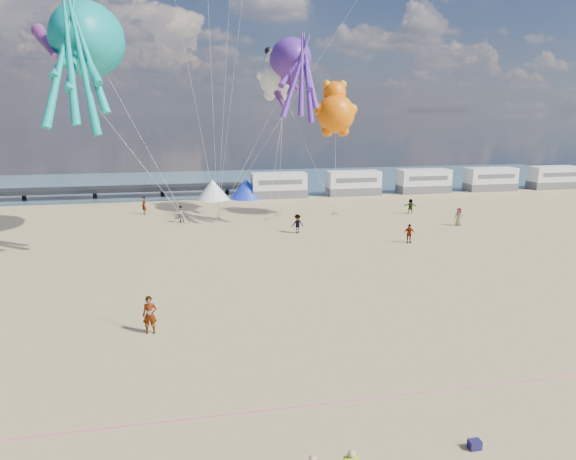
# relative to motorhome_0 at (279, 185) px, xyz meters

# --- Properties ---
(ground) EXTENTS (120.00, 120.00, 0.00)m
(ground) POSITION_rel_motorhome_0_xyz_m (-6.00, -40.00, -1.50)
(ground) COLOR tan
(ground) RESTS_ON ground
(water) EXTENTS (120.00, 120.00, 0.00)m
(water) POSITION_rel_motorhome_0_xyz_m (-6.00, 15.00, -1.48)
(water) COLOR #395B6D
(water) RESTS_ON ground
(motorhome_0) EXTENTS (6.60, 2.50, 3.00)m
(motorhome_0) POSITION_rel_motorhome_0_xyz_m (0.00, 0.00, 0.00)
(motorhome_0) COLOR silver
(motorhome_0) RESTS_ON ground
(motorhome_1) EXTENTS (6.60, 2.50, 3.00)m
(motorhome_1) POSITION_rel_motorhome_0_xyz_m (9.50, 0.00, 0.00)
(motorhome_1) COLOR silver
(motorhome_1) RESTS_ON ground
(motorhome_2) EXTENTS (6.60, 2.50, 3.00)m
(motorhome_2) POSITION_rel_motorhome_0_xyz_m (19.00, 0.00, 0.00)
(motorhome_2) COLOR silver
(motorhome_2) RESTS_ON ground
(motorhome_3) EXTENTS (6.60, 2.50, 3.00)m
(motorhome_3) POSITION_rel_motorhome_0_xyz_m (28.50, 0.00, 0.00)
(motorhome_3) COLOR silver
(motorhome_3) RESTS_ON ground
(motorhome_4) EXTENTS (6.60, 2.50, 3.00)m
(motorhome_4) POSITION_rel_motorhome_0_xyz_m (38.00, 0.00, 0.00)
(motorhome_4) COLOR silver
(motorhome_4) RESTS_ON ground
(tent_white) EXTENTS (4.00, 4.00, 2.40)m
(tent_white) POSITION_rel_motorhome_0_xyz_m (-8.00, 0.00, -0.30)
(tent_white) COLOR white
(tent_white) RESTS_ON ground
(tent_blue) EXTENTS (4.00, 4.00, 2.40)m
(tent_blue) POSITION_rel_motorhome_0_xyz_m (-4.00, 0.00, -0.30)
(tent_blue) COLOR #1933CC
(tent_blue) RESTS_ON ground
(cooler_navy) EXTENTS (0.38, 0.28, 0.30)m
(cooler_navy) POSITION_rel_motorhome_0_xyz_m (-2.56, -48.35, -1.35)
(cooler_navy) COLOR #1B1647
(cooler_navy) RESTS_ON ground
(rope_line) EXTENTS (34.00, 0.03, 0.03)m
(rope_line) POSITION_rel_motorhome_0_xyz_m (-6.00, -45.00, -1.48)
(rope_line) COLOR #F2338C
(rope_line) RESTS_ON ground
(standing_person) EXTENTS (0.69, 0.46, 1.85)m
(standing_person) POSITION_rel_motorhome_0_xyz_m (-13.02, -37.51, -0.57)
(standing_person) COLOR tan
(standing_person) RESTS_ON ground
(beachgoer_0) EXTENTS (0.70, 0.70, 1.64)m
(beachgoer_0) POSITION_rel_motorhome_0_xyz_m (13.41, -18.82, -0.68)
(beachgoer_0) COLOR #7F6659
(beachgoer_0) RESTS_ON ground
(beachgoer_1) EXTENTS (0.93, 0.90, 1.61)m
(beachgoer_1) POSITION_rel_motorhome_0_xyz_m (-11.76, -12.37, -0.69)
(beachgoer_1) COLOR #7F6659
(beachgoer_1) RESTS_ON ground
(beachgoer_2) EXTENTS (0.88, 0.73, 1.66)m
(beachgoer_2) POSITION_rel_motorhome_0_xyz_m (-1.80, -18.84, -0.67)
(beachgoer_2) COLOR #7F6659
(beachgoer_2) RESTS_ON ground
(beachgoer_3) EXTENTS (1.04, 0.65, 1.54)m
(beachgoer_3) POSITION_rel_motorhome_0_xyz_m (6.24, -23.86, -0.73)
(beachgoer_3) COLOR #7F6659
(beachgoer_3) RESTS_ON ground
(beachgoer_4) EXTENTS (0.96, 0.59, 1.53)m
(beachgoer_4) POSITION_rel_motorhome_0_xyz_m (11.48, -12.61, -0.74)
(beachgoer_4) COLOR #7F6659
(beachgoer_4) RESTS_ON ground
(beachgoer_5) EXTENTS (1.27, 1.75, 1.83)m
(beachgoer_5) POSITION_rel_motorhome_0_xyz_m (-15.38, -7.74, -0.59)
(beachgoer_5) COLOR #7F6659
(beachgoer_5) RESTS_ON ground
(sandbag_a) EXTENTS (0.50, 0.35, 0.22)m
(sandbag_a) POSITION_rel_motorhome_0_xyz_m (-11.11, -13.29, -1.39)
(sandbag_a) COLOR gray
(sandbag_a) RESTS_ON ground
(sandbag_b) EXTENTS (0.50, 0.35, 0.22)m
(sandbag_b) POSITION_rel_motorhome_0_xyz_m (-3.48, -13.08, -1.39)
(sandbag_b) COLOR gray
(sandbag_b) RESTS_ON ground
(sandbag_c) EXTENTS (0.50, 0.35, 0.22)m
(sandbag_c) POSITION_rel_motorhome_0_xyz_m (3.73, -11.66, -1.39)
(sandbag_c) COLOR gray
(sandbag_c) RESTS_ON ground
(sandbag_d) EXTENTS (0.50, 0.35, 0.22)m
(sandbag_d) POSITION_rel_motorhome_0_xyz_m (-2.08, -11.24, -1.39)
(sandbag_d) COLOR gray
(sandbag_d) RESTS_ON ground
(sandbag_e) EXTENTS (0.50, 0.35, 0.22)m
(sandbag_e) POSITION_rel_motorhome_0_xyz_m (-8.21, -11.90, -1.39)
(sandbag_e) COLOR gray
(sandbag_e) RESTS_ON ground
(kite_octopus_teal) EXTENTS (6.85, 11.37, 12.13)m
(kite_octopus_teal) POSITION_rel_motorhome_0_xyz_m (-17.94, -17.51, 14.13)
(kite_octopus_teal) COLOR #0A9992
(kite_octopus_purple) EXTENTS (6.05, 9.56, 10.13)m
(kite_octopus_purple) POSITION_rel_motorhome_0_xyz_m (-0.95, -11.63, 13.56)
(kite_octopus_purple) COLOR #542494
(kite_panda) EXTENTS (5.00, 4.81, 5.95)m
(kite_panda) POSITION_rel_motorhome_0_xyz_m (-1.99, -10.28, 11.84)
(kite_panda) COLOR white
(kite_teddy_orange) EXTENTS (4.67, 4.43, 6.17)m
(kite_teddy_orange) POSITION_rel_motorhome_0_xyz_m (3.07, -13.28, 8.55)
(kite_teddy_orange) COLOR #F46606
(windsock_left) EXTENTS (3.68, 7.38, 7.48)m
(windsock_left) POSITION_rel_motorhome_0_xyz_m (-20.91, -17.53, 13.82)
(windsock_left) COLOR red
(windsock_mid) EXTENTS (2.97, 5.33, 5.35)m
(windsock_mid) POSITION_rel_motorhome_0_xyz_m (-1.63, -11.90, 11.83)
(windsock_mid) COLOR red
(windsock_right) EXTENTS (1.22, 4.37, 4.31)m
(windsock_right) POSITION_rel_motorhome_0_xyz_m (-2.09, -12.04, 10.08)
(windsock_right) COLOR red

